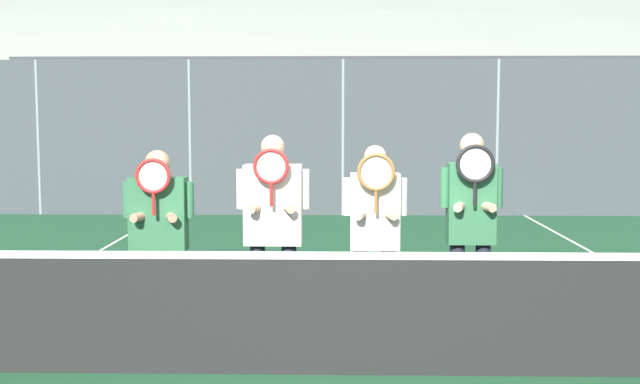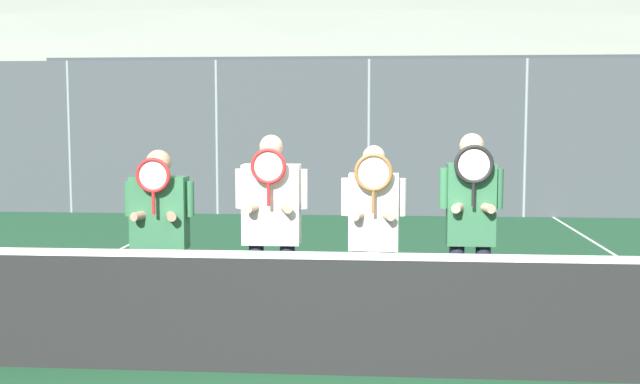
{
  "view_description": "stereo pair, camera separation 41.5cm",
  "coord_description": "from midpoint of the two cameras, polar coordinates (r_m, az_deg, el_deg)",
  "views": [
    {
      "loc": [
        -0.1,
        -6.0,
        2.0
      ],
      "look_at": [
        -0.26,
        1.11,
        1.31
      ],
      "focal_mm": 45.0,
      "sensor_mm": 36.0,
      "label": 1
    },
    {
      "loc": [
        0.31,
        -5.98,
        2.0
      ],
      "look_at": [
        -0.26,
        1.11,
        1.31
      ],
      "focal_mm": 45.0,
      "sensor_mm": 36.0,
      "label": 2
    }
  ],
  "objects": [
    {
      "name": "car_center",
      "position": [
        19.8,
        17.22,
        2.14
      ],
      "size": [
        4.03,
        2.07,
        1.78
      ],
      "color": "black",
      "rests_on": "ground_plane"
    },
    {
      "name": "clubhouse_building",
      "position": [
        23.44,
        0.44,
        4.97
      ],
      "size": [
        16.7,
        5.5,
        3.48
      ],
      "color": "tan",
      "rests_on": "ground_plane"
    },
    {
      "name": "fence_back",
      "position": [
        15.81,
        0.9,
        3.87
      ],
      "size": [
        18.23,
        0.06,
        3.07
      ],
      "color": "gray",
      "rests_on": "ground_plane"
    },
    {
      "name": "car_left_of_center",
      "position": [
        19.03,
        3.34,
        2.31
      ],
      "size": [
        4.55,
        2.0,
        1.82
      ],
      "color": "maroon",
      "rests_on": "ground_plane"
    },
    {
      "name": "tennis_net",
      "position": [
        6.18,
        0.27,
        -8.53
      ],
      "size": [
        9.67,
        0.09,
        1.06
      ],
      "color": "gray",
      "rests_on": "ground_plane"
    },
    {
      "name": "car_far_left",
      "position": [
        19.34,
        -11.98,
        2.1
      ],
      "size": [
        4.76,
        2.09,
        1.7
      ],
      "color": "slate",
      "rests_on": "ground_plane"
    },
    {
      "name": "hill_distant",
      "position": [
        68.15,
        1.2,
        3.87
      ],
      "size": [
        134.36,
        74.64,
        26.13
      ],
      "color": "gray",
      "rests_on": "ground_plane"
    },
    {
      "name": "player_center_right",
      "position": [
        6.94,
        2.21,
        -2.58
      ],
      "size": [
        0.56,
        0.34,
        1.73
      ],
      "color": "#232838",
      "rests_on": "ground_plane"
    },
    {
      "name": "ground_plane",
      "position": [
        6.32,
        0.27,
        -12.89
      ],
      "size": [
        120.0,
        120.0,
        0.0
      ],
      "primitive_type": "plane",
      "color": "#1E4C2D"
    },
    {
      "name": "player_leftmost",
      "position": [
        7.18,
        -13.04,
        -2.42
      ],
      "size": [
        0.63,
        0.34,
        1.69
      ],
      "color": "#56565B",
      "rests_on": "ground_plane"
    },
    {
      "name": "player_center_left",
      "position": [
        6.94,
        -5.07,
        -2.04
      ],
      "size": [
        0.63,
        0.34,
        1.82
      ],
      "color": "#232838",
      "rests_on": "ground_plane"
    },
    {
      "name": "player_rightmost",
      "position": [
        7.01,
        9.03,
        -2.02
      ],
      "size": [
        0.54,
        0.34,
        1.84
      ],
      "color": "#232838",
      "rests_on": "ground_plane"
    },
    {
      "name": "court_line_left_sideline",
      "position": [
        9.92,
        -20.76,
        -6.4
      ],
      "size": [
        0.05,
        16.0,
        0.01
      ],
      "primitive_type": "cube",
      "color": "white",
      "rests_on": "ground_plane"
    }
  ]
}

